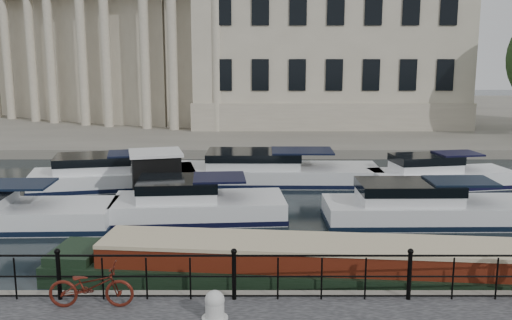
{
  "coord_description": "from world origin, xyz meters",
  "views": [
    {
      "loc": [
        0.5,
        -14.51,
        6.13
      ],
      "look_at": [
        0.5,
        2.0,
        3.0
      ],
      "focal_mm": 40.0,
      "sensor_mm": 36.0,
      "label": 1
    }
  ],
  "objects": [
    {
      "name": "harbour_hut",
      "position": [
        -3.65,
        8.6,
        0.95
      ],
      "size": [
        3.37,
        3.02,
        2.18
      ],
      "rotation": [
        0.0,
        0.0,
        0.24
      ],
      "color": "#6B665B",
      "rests_on": "ground_plane"
    },
    {
      "name": "mooring_bollard",
      "position": [
        -0.38,
        -3.23,
        0.85
      ],
      "size": [
        0.56,
        0.56,
        0.64
      ],
      "color": "beige",
      "rests_on": "near_quay"
    },
    {
      "name": "ground_plane",
      "position": [
        0.0,
        0.0,
        0.0
      ],
      "size": [
        160.0,
        160.0,
        0.0
      ],
      "primitive_type": "plane",
      "color": "black",
      "rests_on": "ground"
    },
    {
      "name": "civic_building",
      "position": [
        -1.0,
        34.71,
        7.04
      ],
      "size": [
        53.55,
        31.84,
        16.85
      ],
      "color": "#ADA38C",
      "rests_on": "far_bank"
    },
    {
      "name": "narrowboat",
      "position": [
        2.44,
        -0.15,
        0.37
      ],
      "size": [
        15.42,
        3.53,
        1.56
      ],
      "rotation": [
        0.0,
        0.0,
        -0.1
      ],
      "color": "black",
      "rests_on": "ground_plane"
    },
    {
      "name": "cabin_cruisers",
      "position": [
        -0.69,
        8.52,
        0.37
      ],
      "size": [
        26.34,
        10.0,
        1.99
      ],
      "color": "silver",
      "rests_on": "ground_plane"
    },
    {
      "name": "bicycle",
      "position": [
        -3.15,
        -2.65,
        1.04
      ],
      "size": [
        1.89,
        0.69,
        0.99
      ],
      "primitive_type": "imported",
      "rotation": [
        0.0,
        0.0,
        1.59
      ],
      "color": "#4D160D",
      "rests_on": "near_quay"
    },
    {
      "name": "railing",
      "position": [
        0.0,
        -2.25,
        1.2
      ],
      "size": [
        24.14,
        0.14,
        1.22
      ],
      "color": "black",
      "rests_on": "near_quay"
    },
    {
      "name": "far_bank",
      "position": [
        0.0,
        39.0,
        0.28
      ],
      "size": [
        120.0,
        42.0,
        0.55
      ],
      "primitive_type": "cube",
      "color": "#6B665B",
      "rests_on": "ground_plane"
    }
  ]
}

